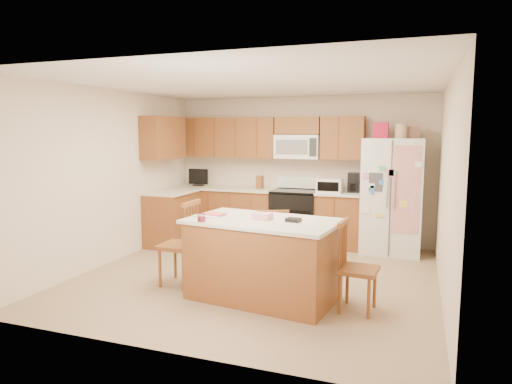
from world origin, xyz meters
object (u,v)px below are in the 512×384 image
at_px(island, 263,259).
at_px(windsor_chair_right, 356,269).
at_px(stove, 295,216).
at_px(windsor_chair_left, 181,245).
at_px(refrigerator, 392,195).
at_px(windsor_chair_back, 272,247).

bearing_deg(island, windsor_chair_right, -0.73).
bearing_deg(stove, windsor_chair_left, -107.32).
distance_m(stove, refrigerator, 1.63).
relative_size(island, windsor_chair_right, 1.85).
bearing_deg(stove, island, -83.05).
relative_size(windsor_chair_back, windsor_chair_right, 0.97).
relative_size(refrigerator, windsor_chair_back, 2.18).
xyz_separation_m(stove, windsor_chair_left, (-0.80, -2.55, 0.03)).
bearing_deg(windsor_chair_right, island, 179.27).
bearing_deg(refrigerator, windsor_chair_right, -94.45).
distance_m(refrigerator, island, 2.92).
relative_size(island, windsor_chair_left, 1.69).
xyz_separation_m(refrigerator, windsor_chair_right, (-0.20, -2.62, -0.46)).
height_order(stove, windsor_chair_back, stove).
distance_m(windsor_chair_left, windsor_chair_right, 2.17).
height_order(island, windsor_chair_left, windsor_chair_left).
bearing_deg(island, refrigerator, 64.47).
bearing_deg(windsor_chair_back, windsor_chair_left, -153.12).
bearing_deg(windsor_chair_back, stove, 96.59).
height_order(refrigerator, island, refrigerator).
distance_m(refrigerator, windsor_chair_left, 3.46).
relative_size(island, windsor_chair_back, 1.91).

